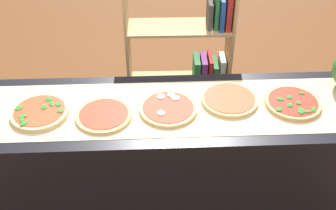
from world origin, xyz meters
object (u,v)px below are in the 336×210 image
pizza_mozzarella_2 (168,108)px  pizza_plain_3 (229,99)px  pizza_plain_1 (104,115)px  pizza_spinach_4 (293,103)px  bookshelf (191,66)px  pizza_spinach_0 (40,112)px

pizza_mozzarella_2 → pizza_plain_3: 0.34m
pizza_plain_1 → pizza_plain_3: bearing=8.6°
pizza_spinach_4 → bookshelf: size_ratio=0.21×
pizza_plain_3 → bookshelf: bearing=98.6°
pizza_spinach_0 → pizza_spinach_4: size_ratio=1.01×
pizza_spinach_0 → pizza_mozzarella_2: bearing=0.5°
pizza_plain_1 → pizza_plain_3: 0.68m
pizza_mozzarella_2 → bookshelf: bearing=76.4°
pizza_spinach_4 → pizza_plain_1: bearing=-176.9°
pizza_spinach_0 → pizza_plain_1: bearing=-5.9°
pizza_spinach_0 → bookshelf: bearing=45.0°
pizza_mozzarella_2 → pizza_plain_3: (0.34, 0.06, 0.00)m
pizza_mozzarella_2 → pizza_spinach_4: pizza_spinach_4 is taller
pizza_spinach_0 → bookshelf: size_ratio=0.22×
pizza_spinach_0 → bookshelf: 1.29m
pizza_plain_1 → pizza_spinach_4: 1.01m
pizza_plain_3 → pizza_spinach_4: (0.34, -0.05, 0.00)m
pizza_plain_3 → bookshelf: bookshelf is taller
pizza_plain_1 → bookshelf: bearing=59.2°
pizza_mozzarella_2 → pizza_plain_3: bearing=10.4°
pizza_plain_1 → bookshelf: 1.12m
pizza_plain_1 → pizza_mozzarella_2: bearing=6.9°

